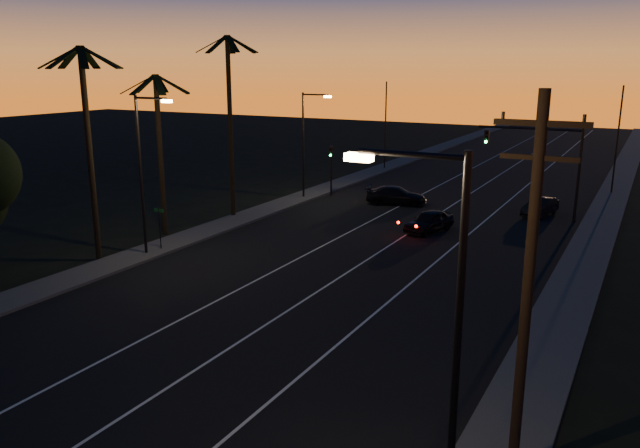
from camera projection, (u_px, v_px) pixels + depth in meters
The scene contains 21 objects.
road at pixel (392, 238), 39.08m from camera, with size 20.00×170.00×0.01m, color black.
sidewalk_left at pixel (245, 217), 44.25m from camera, with size 2.40×170.00×0.16m, color #383936.
sidewalk_right at pixel (583, 263), 33.88m from camera, with size 2.40×170.00×0.16m, color #383936.
lane_stripe_left at pixel (349, 232), 40.47m from camera, with size 0.12×160.00×0.01m, color silver.
lane_stripe_mid at pixel (399, 239), 38.85m from camera, with size 0.12×160.00×0.01m, color silver.
lane_stripe_right at pixel (454, 247), 37.23m from camera, with size 0.12×160.00×0.01m, color silver.
palm_near at pixel (88, 133), 32.96m from camera, with size 4.25×4.16×11.53m.
palm_mid at pixel (159, 137), 38.55m from camera, with size 4.25×4.16×10.03m.
palm_far at pixel (230, 109), 42.86m from camera, with size 4.25×4.16×12.53m.
streetlight_left_near at pixel (144, 163), 34.21m from camera, with size 2.55×0.26×9.00m.
streetlight_left_far at pixel (307, 137), 49.60m from camera, with size 2.55×0.26×8.50m.
streetlight_right_near at pixel (443, 334), 12.38m from camera, with size 2.55×0.26×9.00m.
street_sign at pixel (160, 224), 36.01m from camera, with size 0.70×0.06×2.60m.
utility_pole at pixel (528, 282), 15.38m from camera, with size 2.20×0.28×10.00m.
signal_mast at pixel (544, 151), 43.12m from camera, with size 7.10×0.41×7.00m.
signal_post at pixel (331, 161), 51.28m from camera, with size 0.28×0.37×4.20m.
far_pole_left at pixel (385, 126), 64.37m from camera, with size 0.14×0.14×9.00m, color black.
far_pole_right at pixel (617, 141), 51.63m from camera, with size 0.14×0.14×9.00m, color black.
lead_car at pixel (429, 221), 40.60m from camera, with size 2.72×4.74×1.37m.
right_car at pixel (540, 207), 44.96m from camera, with size 2.14×4.11×1.29m.
cross_car at pixel (396, 195), 48.70m from camera, with size 5.07×3.09×1.37m.
Camera 1 is at (14.02, -5.25, 10.48)m, focal length 35.00 mm.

